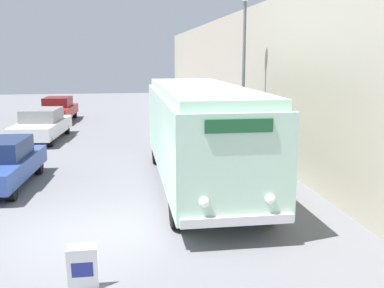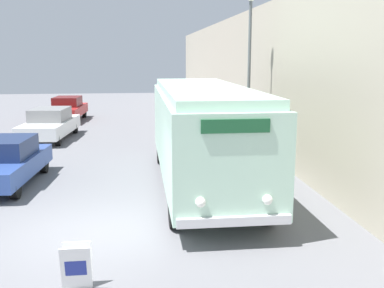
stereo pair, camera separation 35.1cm
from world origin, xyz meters
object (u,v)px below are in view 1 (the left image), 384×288
Objects in this scene: parked_car_far at (58,109)px; streetlamp at (244,52)px; sign_board at (83,269)px; parked_car_near at (1,163)px; vintage_bus at (200,130)px; parked_car_mid at (42,125)px.

streetlamp is at bearing -49.08° from parked_car_far.
sign_board is 0.18× the size of parked_car_near.
parked_car_near is at bearing 171.41° from vintage_bus.
vintage_bus is 6.29m from parked_car_near.
streetlamp is at bearing 61.04° from sign_board.
streetlamp is (5.42, 9.79, 3.75)m from sign_board.
streetlamp reaches higher than vintage_bus.
parked_car_far is (-3.32, 21.33, 0.37)m from sign_board.
parked_car_near is 8.02m from parked_car_mid.
sign_board is at bearing -72.52° from parked_car_mid.
sign_board is 0.13× the size of streetlamp.
vintage_bus is at bearing 63.00° from sign_board.
parked_car_far is at bearing 98.84° from sign_board.
vintage_bus is 16.63m from parked_car_far.
parked_car_mid reaches higher than parked_car_near.
vintage_bus is 1.49× the size of streetlamp.
parked_car_mid reaches higher than parked_car_far.
vintage_bus reaches higher than parked_car_far.
vintage_bus is at bearing -4.43° from parked_car_near.
vintage_bus is 6.88m from sign_board.
parked_car_far reaches higher than parked_car_near.
streetlamp reaches higher than sign_board.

